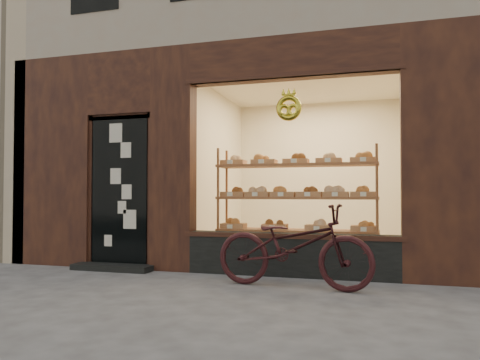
% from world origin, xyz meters
% --- Properties ---
extents(ground, '(90.00, 90.00, 0.00)m').
position_xyz_m(ground, '(0.00, 0.00, 0.00)').
color(ground, '#424242').
extents(display_shelf, '(2.20, 0.45, 1.70)m').
position_xyz_m(display_shelf, '(0.45, 2.55, 0.89)').
color(display_shelf, brown).
rests_on(display_shelf, ground).
extents(bicycle, '(1.85, 0.81, 0.95)m').
position_xyz_m(bicycle, '(0.61, 1.40, 0.47)').
color(bicycle, black).
rests_on(bicycle, ground).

